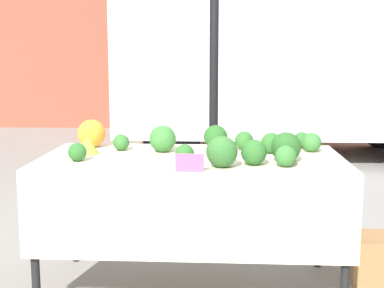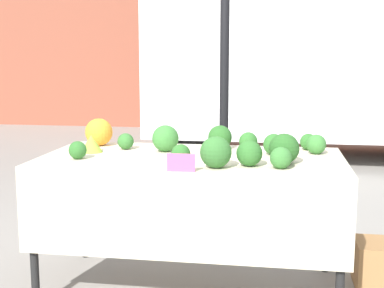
{
  "view_description": "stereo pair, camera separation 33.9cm",
  "coord_description": "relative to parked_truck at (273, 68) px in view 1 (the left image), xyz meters",
  "views": [
    {
      "loc": [
        0.19,
        -3.35,
        1.5
      ],
      "look_at": [
        0.0,
        0.0,
        0.97
      ],
      "focal_mm": 50.0,
      "sensor_mm": 36.0,
      "label": 1
    },
    {
      "loc": [
        0.53,
        -3.31,
        1.5
      ],
      "look_at": [
        0.0,
        0.0,
        0.97
      ],
      "focal_mm": 50.0,
      "sensor_mm": 36.0,
      "label": 2
    }
  ],
  "objects": [
    {
      "name": "broccoli_head_3",
      "position": [
        -0.45,
        -4.88,
        -0.41
      ],
      "size": [
        0.14,
        0.14,
        0.14
      ],
      "color": "#2D6628",
      "rests_on": "market_table"
    },
    {
      "name": "broccoli_head_0",
      "position": [
        -0.82,
        -4.71,
        -0.39
      ],
      "size": [
        0.16,
        0.16,
        0.16
      ],
      "color": "#285B23",
      "rests_on": "market_table"
    },
    {
      "name": "broccoli_head_5",
      "position": [
        -0.62,
        -4.74,
        -0.41
      ],
      "size": [
        0.13,
        0.13,
        0.13
      ],
      "color": "#2D6628",
      "rests_on": "market_table"
    },
    {
      "name": "broccoli_head_12",
      "position": [
        -0.22,
        -4.66,
        -0.42
      ],
      "size": [
        0.11,
        0.11,
        0.11
      ],
      "color": "#2D6628",
      "rests_on": "market_table"
    },
    {
      "name": "produce_crate",
      "position": [
        0.33,
        -4.79,
        -1.21
      ],
      "size": [
        0.44,
        0.33,
        0.3
      ],
      "color": "#9E7042",
      "rests_on": "ground_plane"
    },
    {
      "name": "market_table",
      "position": [
        -0.96,
        -5.09,
        -0.58
      ],
      "size": [
        1.91,
        0.98,
        0.89
      ],
      "color": "beige",
      "rests_on": "ground_plane"
    },
    {
      "name": "broccoli_head_6",
      "position": [
        -0.59,
        -5.27,
        -0.4
      ],
      "size": [
        0.15,
        0.15,
        0.15
      ],
      "color": "#2D6628",
      "rests_on": "market_table"
    },
    {
      "name": "price_sign",
      "position": [
        -0.95,
        -5.49,
        -0.42
      ],
      "size": [
        0.16,
        0.01,
        0.1
      ],
      "color": "#F45B9E",
      "rests_on": "market_table"
    },
    {
      "name": "broccoli_head_1",
      "position": [
        -0.18,
        -4.8,
        -0.41
      ],
      "size": [
        0.13,
        0.13,
        0.13
      ],
      "color": "#387533",
      "rests_on": "market_table"
    },
    {
      "name": "broccoli_head_4",
      "position": [
        -1.17,
        -4.87,
        -0.38
      ],
      "size": [
        0.18,
        0.18,
        0.18
      ],
      "color": "#387533",
      "rests_on": "market_table"
    },
    {
      "name": "tent_pole",
      "position": [
        -0.84,
        -4.21,
        0.01
      ],
      "size": [
        0.07,
        0.07,
        2.74
      ],
      "color": "black",
      "rests_on": "ground_plane"
    },
    {
      "name": "broccoli_head_9",
      "position": [
        -1.45,
        -4.82,
        -0.42
      ],
      "size": [
        0.11,
        0.11,
        0.11
      ],
      "color": "#336B2D",
      "rests_on": "market_table"
    },
    {
      "name": "parked_truck",
      "position": [
        0.0,
        0.0,
        0.0
      ],
      "size": [
        4.99,
        2.12,
        2.51
      ],
      "color": "white",
      "rests_on": "ground_plane"
    },
    {
      "name": "broccoli_head_10",
      "position": [
        -0.77,
        -5.35,
        -0.38
      ],
      "size": [
        0.18,
        0.18,
        0.18
      ],
      "color": "#336B2D",
      "rests_on": "market_table"
    },
    {
      "name": "broccoli_head_8",
      "position": [
        -0.41,
        -5.32,
        -0.41
      ],
      "size": [
        0.12,
        0.12,
        0.12
      ],
      "color": "#387533",
      "rests_on": "market_table"
    },
    {
      "name": "ground_plane",
      "position": [
        -0.96,
        -5.02,
        -1.36
      ],
      "size": [
        40.0,
        40.0,
        0.0
      ],
      "primitive_type": "plane",
      "color": "gray"
    },
    {
      "name": "broccoli_head_2",
      "position": [
        -0.99,
        -5.25,
        -0.42
      ],
      "size": [
        0.12,
        0.12,
        0.12
      ],
      "color": "#2D6628",
      "rests_on": "market_table"
    },
    {
      "name": "romanesco_head",
      "position": [
        -1.65,
        -4.97,
        -0.41
      ],
      "size": [
        0.15,
        0.15,
        0.12
      ],
      "color": "#93B238",
      "rests_on": "market_table"
    },
    {
      "name": "broccoli_head_11",
      "position": [
        -0.39,
        -5.16,
        -0.38
      ],
      "size": [
        0.18,
        0.18,
        0.18
      ],
      "color": "#285B23",
      "rests_on": "market_table"
    },
    {
      "name": "broccoli_head_7",
      "position": [
        -1.65,
        -5.22,
        -0.42
      ],
      "size": [
        0.11,
        0.11,
        0.11
      ],
      "color": "#2D6628",
      "rests_on": "market_table"
    },
    {
      "name": "orange_cauliflower",
      "position": [
        -1.69,
        -4.7,
        -0.38
      ],
      "size": [
        0.2,
        0.2,
        0.2
      ],
      "color": "orange",
      "rests_on": "market_table"
    }
  ]
}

